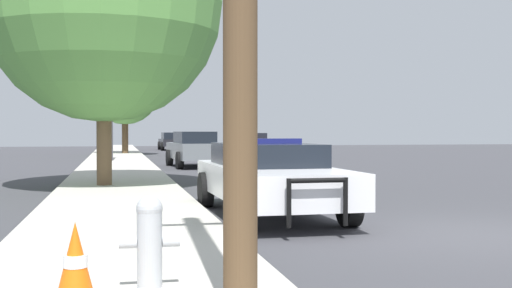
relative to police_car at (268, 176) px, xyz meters
The scene contains 11 objects.
ground_plane 3.75m from the police_car, 47.42° to the right, with size 110.00×110.00×0.00m, color #3D3D42.
sidewalk_left 3.82m from the police_car, 133.85° to the right, with size 3.00×110.00×0.13m.
police_car is the anchor object (origin of this frame).
fire_hydrant 5.97m from the police_car, 113.67° to the right, with size 0.54×0.23×0.83m.
traffic_light 19.65m from the police_car, 93.85° to the left, with size 4.12×0.35×5.52m.
car_background_midblock 15.46m from the police_car, 88.13° to the left, with size 2.09×4.41×1.49m.
car_background_oncoming 24.73m from the police_car, 78.89° to the left, with size 2.11×3.94×1.39m.
car_background_distant 39.07m from the police_car, 87.69° to the left, with size 1.92×4.41×1.37m.
tree_sidewalk_near 7.63m from the police_car, 117.48° to the left, with size 6.11×6.11×7.72m.
tree_sidewalk_far 29.28m from the police_car, 94.16° to the left, with size 4.24×4.24×6.00m.
traffic_cone 6.71m from the police_car, 116.57° to the right, with size 0.34×0.34×0.69m.
Camera 1 is at (-5.18, -8.48, 1.53)m, focal length 45.00 mm.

